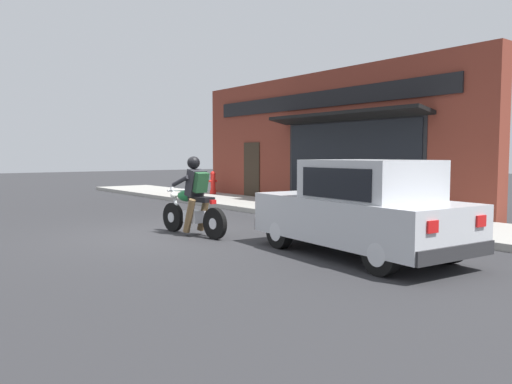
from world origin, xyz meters
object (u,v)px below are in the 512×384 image
object	(u,v)px
motorcycle_with_rider	(193,202)
car_hatchback	(361,209)
fire_hydrant	(213,183)
trash_bin	(313,194)

from	to	relation	value
motorcycle_with_rider	car_hatchback	distance (m)	3.65
car_hatchback	fire_hydrant	xyz separation A→B (m)	(4.23, 10.87, -0.19)
motorcycle_with_rider	trash_bin	size ratio (longest dim) A/B	2.06
trash_bin	car_hatchback	bearing A→B (deg)	-125.42
fire_hydrant	car_hatchback	bearing A→B (deg)	-111.26
motorcycle_with_rider	fire_hydrant	size ratio (longest dim) A/B	2.29
motorcycle_with_rider	fire_hydrant	world-z (taller)	motorcycle_with_rider
trash_bin	fire_hydrant	size ratio (longest dim) A/B	1.11
trash_bin	fire_hydrant	bearing A→B (deg)	78.36
car_hatchback	motorcycle_with_rider	bearing A→B (deg)	106.77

